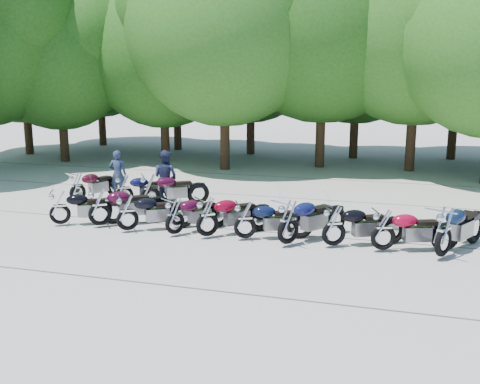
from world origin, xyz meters
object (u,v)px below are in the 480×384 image
(motorcycle_4, at_px, (207,215))
(motorcycle_7, at_px, (334,224))
(motorcycle_11, at_px, (124,188))
(rider_0, at_px, (118,174))
(motorcycle_0, at_px, (60,206))
(motorcycle_9, at_px, (444,230))
(rider_1, at_px, (166,177))
(motorcycle_2, at_px, (127,211))
(motorcycle_1, at_px, (100,205))
(motorcycle_5, at_px, (245,219))
(motorcycle_10, at_px, (77,186))
(motorcycle_6, at_px, (288,221))
(motorcycle_8, at_px, (384,228))
(motorcycle_12, at_px, (150,189))
(motorcycle_3, at_px, (175,215))

(motorcycle_4, bearing_deg, motorcycle_7, -131.79)
(motorcycle_11, relative_size, rider_0, 1.23)
(motorcycle_0, height_order, motorcycle_7, motorcycle_7)
(motorcycle_9, distance_m, rider_1, 9.33)
(motorcycle_2, distance_m, rider_0, 4.66)
(rider_1, bearing_deg, motorcycle_1, 94.63)
(motorcycle_5, relative_size, motorcycle_10, 0.96)
(motorcycle_1, height_order, motorcycle_11, motorcycle_1)
(motorcycle_9, height_order, rider_1, rider_1)
(motorcycle_7, distance_m, motorcycle_10, 9.29)
(motorcycle_6, bearing_deg, rider_0, 5.29)
(motorcycle_0, relative_size, motorcycle_9, 0.83)
(motorcycle_4, distance_m, motorcycle_5, 1.03)
(motorcycle_10, xyz_separation_m, rider_1, (2.89, 0.80, 0.31))
(motorcycle_5, relative_size, rider_1, 1.13)
(motorcycle_1, height_order, motorcycle_8, motorcycle_1)
(motorcycle_9, bearing_deg, motorcycle_11, 11.82)
(motorcycle_2, relative_size, motorcycle_10, 0.98)
(motorcycle_0, height_order, motorcycle_5, same)
(motorcycle_5, distance_m, rider_0, 6.91)
(motorcycle_1, relative_size, motorcycle_12, 1.02)
(motorcycle_10, bearing_deg, motorcycle_11, -148.72)
(motorcycle_0, bearing_deg, motorcycle_1, -106.94)
(rider_0, bearing_deg, motorcycle_5, 137.60)
(motorcycle_10, bearing_deg, motorcycle_4, 179.19)
(motorcycle_0, xyz_separation_m, motorcycle_2, (2.18, -0.05, 0.01))
(motorcycle_3, relative_size, motorcycle_10, 0.97)
(motorcycle_2, bearing_deg, motorcycle_5, -120.01)
(motorcycle_6, xyz_separation_m, motorcycle_8, (2.35, 0.19, -0.07))
(motorcycle_8, height_order, rider_1, rider_1)
(motorcycle_7, distance_m, motorcycle_8, 1.22)
(motorcycle_7, xyz_separation_m, rider_0, (-8.09, 3.79, 0.23))
(motorcycle_3, distance_m, motorcycle_11, 4.17)
(motorcycle_6, distance_m, rider_1, 6.06)
(rider_0, bearing_deg, motorcycle_9, 150.62)
(motorcycle_3, height_order, motorcycle_9, motorcycle_9)
(motorcycle_3, height_order, motorcycle_10, motorcycle_10)
(motorcycle_6, bearing_deg, motorcycle_4, 32.66)
(motorcycle_5, bearing_deg, rider_0, 33.27)
(motorcycle_3, relative_size, motorcycle_8, 0.97)
(motorcycle_1, xyz_separation_m, motorcycle_5, (4.34, -0.07, -0.06))
(motorcycle_2, bearing_deg, motorcycle_8, -121.71)
(motorcycle_3, xyz_separation_m, motorcycle_7, (4.26, 0.15, 0.02))
(motorcycle_3, relative_size, motorcycle_5, 1.01)
(motorcycle_6, bearing_deg, motorcycle_0, 34.57)
(motorcycle_0, distance_m, motorcycle_8, 9.06)
(motorcycle_2, distance_m, motorcycle_9, 8.26)
(motorcycle_5, relative_size, motorcycle_11, 1.00)
(motorcycle_1, relative_size, motorcycle_8, 1.06)
(motorcycle_7, height_order, rider_0, rider_0)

